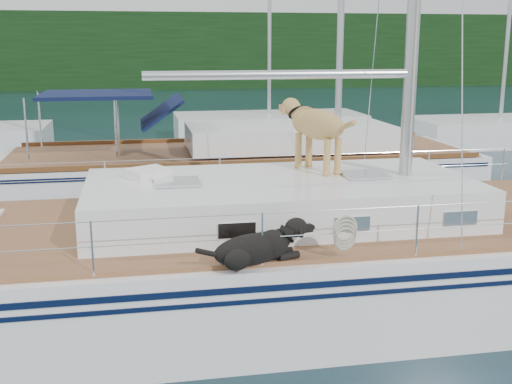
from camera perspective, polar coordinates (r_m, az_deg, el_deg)
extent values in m
plane|color=black|center=(9.12, -2.90, -10.26)|extent=(120.00, 120.00, 0.00)
cube|color=black|center=(53.31, -9.73, 12.26)|extent=(90.00, 3.00, 6.00)
cube|color=#595147|center=(54.59, -9.66, 9.75)|extent=(92.00, 1.00, 1.20)
cube|color=white|center=(8.93, -2.94, -7.31)|extent=(12.00, 3.80, 1.40)
cube|color=#935E3B|center=(8.71, -2.99, -2.80)|extent=(11.52, 3.50, 0.06)
cube|color=white|center=(8.77, 2.17, -0.62)|extent=(5.20, 2.50, 0.55)
cylinder|color=silver|center=(8.53, 2.27, 10.38)|extent=(3.60, 0.12, 0.12)
cylinder|color=silver|center=(6.88, -1.08, -2.00)|extent=(10.56, 0.01, 0.01)
cylinder|color=silver|center=(10.27, -4.36, 3.00)|extent=(10.56, 0.01, 0.01)
cube|color=#1B3EAA|center=(10.15, -3.17, -0.17)|extent=(0.77, 0.62, 0.05)
cube|color=white|center=(8.87, -9.52, 1.63)|extent=(0.66, 0.63, 0.13)
torus|color=#C0B598|center=(7.15, 7.92, -3.21)|extent=(0.39, 0.17, 0.38)
cube|color=white|center=(15.28, -1.46, 1.15)|extent=(11.00, 3.50, 1.30)
cube|color=#935E3B|center=(15.16, -1.48, 3.55)|extent=(10.56, 3.29, 0.06)
cube|color=white|center=(15.34, 2.96, 4.98)|extent=(4.80, 2.30, 0.55)
cube|color=#0F1940|center=(14.82, -13.95, 8.41)|extent=(2.40, 2.30, 0.08)
cube|color=white|center=(25.04, 1.16, 5.72)|extent=(7.20, 3.00, 1.10)
cube|color=white|center=(25.21, 20.81, 4.93)|extent=(6.40, 3.00, 1.10)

